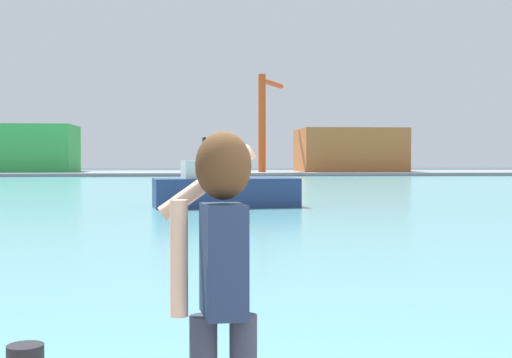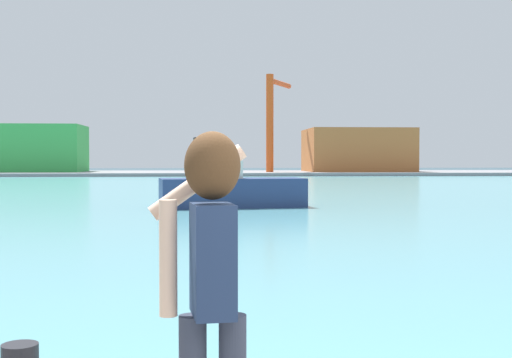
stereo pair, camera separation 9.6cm
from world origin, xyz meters
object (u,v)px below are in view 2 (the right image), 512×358
warehouse_right (357,150)px  person_photographer (210,266)px  port_crane (272,113)px  boat_moored (230,189)px  warehouse_left (18,148)px

warehouse_right → person_photographer: bearing=-103.2°
warehouse_right → port_crane: port_crane is taller
boat_moored → warehouse_right: warehouse_right is taller
boat_moored → warehouse_left: 70.06m
person_photographer → warehouse_right: 94.15m
person_photographer → warehouse_right: size_ratio=0.12×
person_photographer → port_crane: port_crane is taller
person_photographer → boat_moored: size_ratio=0.26×
warehouse_left → port_crane: size_ratio=1.36×
warehouse_left → port_crane: port_crane is taller
boat_moored → warehouse_right: (20.34, 63.87, 2.59)m
warehouse_left → warehouse_right: 47.05m
boat_moored → warehouse_left: (-26.70, 64.71, 2.81)m
boat_moored → warehouse_right: size_ratio=0.48×
person_photographer → port_crane: 89.37m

